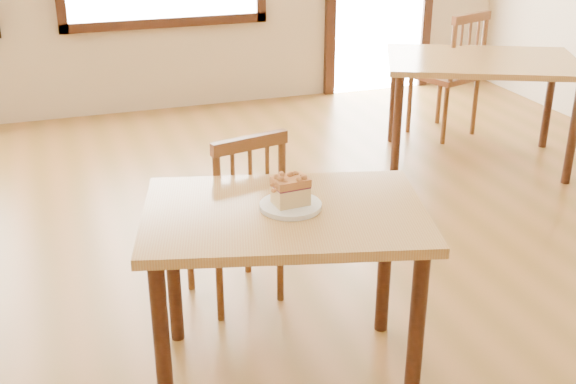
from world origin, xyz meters
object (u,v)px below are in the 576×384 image
at_px(plate, 291,206).
at_px(cake_slice, 290,189).
at_px(cafe_table_second, 481,72).
at_px(cafe_chair_main, 237,215).
at_px(cafe_table_main, 285,237).
at_px(cafe_chair_second, 449,73).

distance_m(plate, cake_slice, 0.07).
distance_m(cafe_table_second, plate, 2.78).
xyz_separation_m(plate, cake_slice, (-0.00, -0.00, 0.07)).
height_order(cafe_chair_main, plate, cafe_chair_main).
height_order(cafe_table_main, plate, plate).
height_order(cafe_chair_second, cake_slice, cafe_chair_second).
relative_size(cafe_table_main, cafe_table_second, 0.79).
distance_m(cafe_chair_main, cafe_chair_second, 2.87).
relative_size(cafe_table_second, plate, 6.52).
relative_size(cafe_table_main, plate, 5.13).
bearing_deg(cafe_chair_second, cafe_table_second, 59.79).
distance_m(cafe_table_main, plate, 0.13).
distance_m(cafe_chair_main, cake_slice, 0.73).
bearing_deg(cake_slice, plate, 37.16).
bearing_deg(plate, cafe_chair_second, 48.70).
bearing_deg(cafe_table_main, plate, 27.93).
bearing_deg(plate, cafe_chair_main, 94.70).
height_order(cafe_chair_main, cafe_chair_second, cafe_chair_second).
bearing_deg(cafe_table_main, cafe_chair_second, 62.87).
bearing_deg(cake_slice, cafe_table_second, 37.63).
xyz_separation_m(cafe_table_main, cake_slice, (0.02, 0.00, 0.19)).
xyz_separation_m(cafe_chair_main, cafe_chair_second, (2.21, 1.83, 0.05)).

